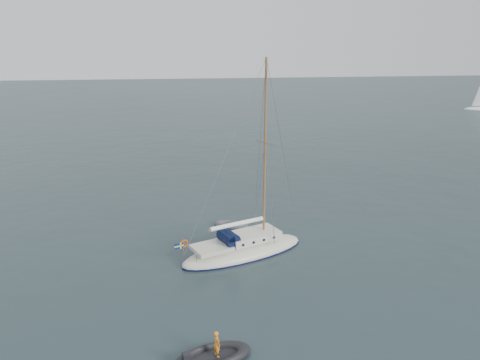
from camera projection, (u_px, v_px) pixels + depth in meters
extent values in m
plane|color=black|center=(266.00, 239.00, 33.27)|extent=(300.00, 300.00, 0.00)
ellipsoid|color=beige|center=(244.00, 252.00, 30.94)|extent=(8.81, 2.74, 1.47)
cube|color=silver|center=(254.00, 237.00, 30.74)|extent=(3.53, 1.86, 0.54)
cube|color=beige|center=(208.00, 242.00, 30.37)|extent=(2.35, 1.86, 0.24)
cylinder|color=black|center=(227.00, 235.00, 30.42)|extent=(0.94, 1.62, 0.94)
cube|color=black|center=(224.00, 232.00, 30.33)|extent=(0.44, 1.62, 0.39)
cylinder|color=brown|center=(269.00, 154.00, 29.26)|extent=(0.15, 0.15, 11.75)
cylinder|color=brown|center=(269.00, 145.00, 29.10)|extent=(0.05, 2.15, 0.05)
cylinder|color=brown|center=(236.00, 223.00, 30.28)|extent=(4.11, 0.10, 0.10)
cylinder|color=white|center=(236.00, 223.00, 30.27)|extent=(3.82, 0.27, 0.27)
cylinder|color=gray|center=(183.00, 238.00, 30.04)|extent=(0.04, 2.15, 0.04)
torus|color=#D54A09|center=(182.00, 234.00, 30.59)|extent=(0.53, 0.10, 0.53)
cylinder|color=brown|center=(178.00, 239.00, 30.02)|extent=(0.03, 0.03, 0.88)
cube|color=navy|center=(173.00, 235.00, 29.89)|extent=(0.59, 0.02, 0.37)
cube|color=yellow|center=(173.00, 235.00, 29.89)|extent=(0.61, 0.03, 0.09)
cube|color=yellow|center=(175.00, 235.00, 29.91)|extent=(0.09, 0.03, 0.39)
cylinder|color=black|center=(233.00, 233.00, 31.46)|extent=(0.18, 0.06, 0.18)
cylinder|color=black|center=(237.00, 244.00, 29.68)|extent=(0.18, 0.06, 0.18)
cylinder|color=black|center=(244.00, 232.00, 31.57)|extent=(0.18, 0.06, 0.18)
cylinder|color=black|center=(249.00, 244.00, 29.78)|extent=(0.18, 0.06, 0.18)
cylinder|color=black|center=(256.00, 232.00, 31.67)|extent=(0.18, 0.06, 0.18)
cylinder|color=black|center=(261.00, 243.00, 29.89)|extent=(0.18, 0.06, 0.18)
cylinder|color=black|center=(267.00, 231.00, 31.78)|extent=(0.18, 0.06, 0.18)
cylinder|color=black|center=(273.00, 242.00, 30.00)|extent=(0.18, 0.06, 0.18)
cube|color=#54555A|center=(231.00, 226.00, 35.44)|extent=(1.65, 0.68, 0.10)
cube|color=black|center=(213.00, 358.00, 20.64)|extent=(2.21, 0.92, 0.11)
cube|color=black|center=(186.00, 355.00, 20.40)|extent=(0.32, 0.32, 0.55)
imported|color=orange|center=(217.00, 344.00, 20.48)|extent=(0.35, 0.49, 1.25)
ellipsoid|color=white|center=(480.00, 110.00, 95.85)|extent=(6.19, 2.06, 1.03)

